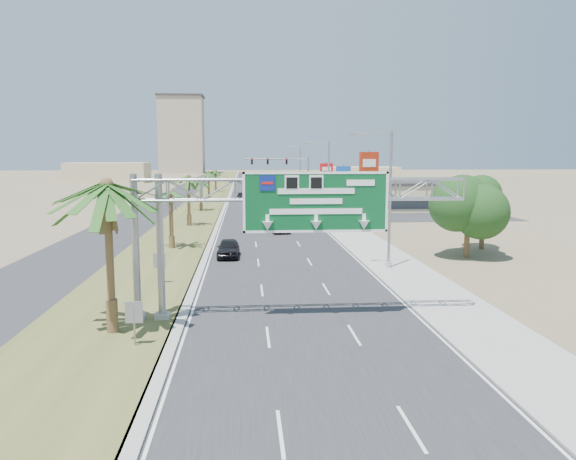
{
  "coord_description": "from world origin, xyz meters",
  "views": [
    {
      "loc": [
        -3.0,
        -17.84,
        8.29
      ],
      "look_at": [
        -0.64,
        12.7,
        4.2
      ],
      "focal_mm": 35.0,
      "sensor_mm": 36.0,
      "label": 1
    }
  ],
  "objects_px": {
    "palm_near": "(107,186)",
    "signal_mast": "(296,177)",
    "pole_sign_blue": "(343,179)",
    "car_mid_lane": "(278,225)",
    "pole_sign_red_far": "(326,172)",
    "car_left_lane": "(228,248)",
    "sign_gantry": "(284,200)",
    "car_far": "(242,196)",
    "pole_sign_red_near": "(369,168)",
    "car_right_lane": "(284,205)",
    "store_building": "(409,197)"
  },
  "relations": [
    {
      "from": "palm_near",
      "to": "car_far",
      "type": "xyz_separation_m",
      "value": [
        5.66,
        79.14,
        -6.29
      ]
    },
    {
      "from": "pole_sign_red_near",
      "to": "pole_sign_red_far",
      "type": "distance_m",
      "value": 31.54
    },
    {
      "from": "sign_gantry",
      "to": "car_far",
      "type": "distance_m",
      "value": 77.44
    },
    {
      "from": "signal_mast",
      "to": "sign_gantry",
      "type": "bearing_deg",
      "value": -95.74
    },
    {
      "from": "store_building",
      "to": "pole_sign_blue",
      "type": "relative_size",
      "value": 2.57
    },
    {
      "from": "signal_mast",
      "to": "car_far",
      "type": "relative_size",
      "value": 2.32
    },
    {
      "from": "palm_near",
      "to": "signal_mast",
      "type": "bearing_deg",
      "value": 77.34
    },
    {
      "from": "store_building",
      "to": "sign_gantry",
      "type": "bearing_deg",
      "value": -112.36
    },
    {
      "from": "car_left_lane",
      "to": "car_right_lane",
      "type": "xyz_separation_m",
      "value": [
        7.41,
        40.81,
        -0.11
      ]
    },
    {
      "from": "car_mid_lane",
      "to": "pole_sign_red_near",
      "type": "xyz_separation_m",
      "value": [
        9.88,
        0.0,
        6.13
      ]
    },
    {
      "from": "signal_mast",
      "to": "car_far",
      "type": "height_order",
      "value": "signal_mast"
    },
    {
      "from": "car_mid_lane",
      "to": "pole_sign_blue",
      "type": "distance_m",
      "value": 18.99
    },
    {
      "from": "palm_near",
      "to": "car_left_lane",
      "type": "distance_m",
      "value": 21.09
    },
    {
      "from": "car_left_lane",
      "to": "pole_sign_red_near",
      "type": "relative_size",
      "value": 0.5
    },
    {
      "from": "store_building",
      "to": "car_right_lane",
      "type": "bearing_deg",
      "value": 172.82
    },
    {
      "from": "car_left_lane",
      "to": "car_right_lane",
      "type": "height_order",
      "value": "car_left_lane"
    },
    {
      "from": "car_mid_lane",
      "to": "car_right_lane",
      "type": "bearing_deg",
      "value": 77.9
    },
    {
      "from": "car_mid_lane",
      "to": "pole_sign_red_far",
      "type": "bearing_deg",
      "value": 65.92
    },
    {
      "from": "car_left_lane",
      "to": "car_mid_lane",
      "type": "relative_size",
      "value": 0.88
    },
    {
      "from": "signal_mast",
      "to": "pole_sign_red_far",
      "type": "height_order",
      "value": "signal_mast"
    },
    {
      "from": "car_left_lane",
      "to": "car_mid_lane",
      "type": "bearing_deg",
      "value": 72.7
    },
    {
      "from": "sign_gantry",
      "to": "palm_near",
      "type": "xyz_separation_m",
      "value": [
        -8.14,
        -1.93,
        0.87
      ]
    },
    {
      "from": "signal_mast",
      "to": "car_right_lane",
      "type": "height_order",
      "value": "signal_mast"
    },
    {
      "from": "palm_near",
      "to": "pole_sign_red_near",
      "type": "relative_size",
      "value": 0.94
    },
    {
      "from": "palm_near",
      "to": "store_building",
      "type": "distance_m",
      "value": 66.04
    },
    {
      "from": "pole_sign_red_far",
      "to": "car_far",
      "type": "bearing_deg",
      "value": 136.68
    },
    {
      "from": "car_right_lane",
      "to": "sign_gantry",
      "type": "bearing_deg",
      "value": -98.46
    },
    {
      "from": "signal_mast",
      "to": "pole_sign_red_near",
      "type": "height_order",
      "value": "pole_sign_red_near"
    },
    {
      "from": "palm_near",
      "to": "pole_sign_red_far",
      "type": "bearing_deg",
      "value": 73.41
    },
    {
      "from": "signal_mast",
      "to": "store_building",
      "type": "xyz_separation_m",
      "value": [
        16.83,
        -5.97,
        -2.85
      ]
    },
    {
      "from": "store_building",
      "to": "pole_sign_red_near",
      "type": "height_order",
      "value": "pole_sign_red_near"
    },
    {
      "from": "car_mid_lane",
      "to": "car_far",
      "type": "height_order",
      "value": "car_mid_lane"
    },
    {
      "from": "car_far",
      "to": "pole_sign_blue",
      "type": "xyz_separation_m",
      "value": [
        13.99,
        -29.04,
        4.42
      ]
    },
    {
      "from": "signal_mast",
      "to": "pole_sign_blue",
      "type": "relative_size",
      "value": 1.47
    },
    {
      "from": "car_left_lane",
      "to": "pole_sign_red_far",
      "type": "height_order",
      "value": "pole_sign_red_far"
    },
    {
      "from": "signal_mast",
      "to": "pole_sign_red_far",
      "type": "distance_m",
      "value": 5.68
    },
    {
      "from": "car_far",
      "to": "sign_gantry",
      "type": "bearing_deg",
      "value": -91.36
    },
    {
      "from": "pole_sign_red_near",
      "to": "sign_gantry",
      "type": "bearing_deg",
      "value": -109.53
    },
    {
      "from": "car_mid_lane",
      "to": "pole_sign_blue",
      "type": "height_order",
      "value": "pole_sign_blue"
    },
    {
      "from": "sign_gantry",
      "to": "car_right_lane",
      "type": "height_order",
      "value": "sign_gantry"
    },
    {
      "from": "signal_mast",
      "to": "pole_sign_blue",
      "type": "height_order",
      "value": "signal_mast"
    },
    {
      "from": "sign_gantry",
      "to": "palm_near",
      "type": "distance_m",
      "value": 8.41
    },
    {
      "from": "store_building",
      "to": "car_left_lane",
      "type": "distance_m",
      "value": 46.62
    },
    {
      "from": "sign_gantry",
      "to": "car_left_lane",
      "type": "height_order",
      "value": "sign_gantry"
    },
    {
      "from": "car_far",
      "to": "pole_sign_blue",
      "type": "height_order",
      "value": "pole_sign_blue"
    },
    {
      "from": "pole_sign_red_near",
      "to": "signal_mast",
      "type": "bearing_deg",
      "value": 100.17
    },
    {
      "from": "car_mid_lane",
      "to": "car_right_lane",
      "type": "height_order",
      "value": "car_mid_lane"
    },
    {
      "from": "pole_sign_blue",
      "to": "sign_gantry",
      "type": "bearing_deg",
      "value": -103.43
    },
    {
      "from": "car_left_lane",
      "to": "car_far",
      "type": "relative_size",
      "value": 0.99
    },
    {
      "from": "pole_sign_red_near",
      "to": "car_right_lane",
      "type": "bearing_deg",
      "value": 105.98
    }
  ]
}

